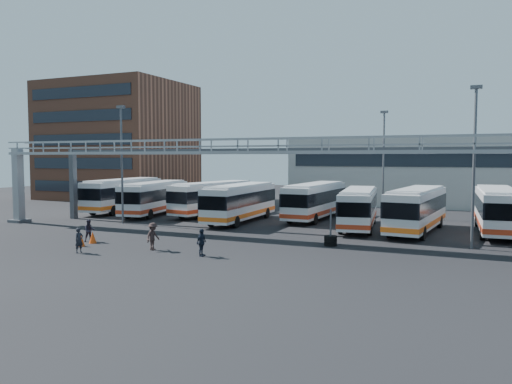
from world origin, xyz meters
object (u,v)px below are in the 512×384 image
at_px(bus_0, 123,194).
at_px(bus_7, 497,209).
at_px(bus_6, 417,208).
at_px(bus_1, 155,197).
at_px(cone_right, 93,237).
at_px(bus_2, 214,197).
at_px(pedestrian_b, 89,231).
at_px(light_pole_back, 383,158).
at_px(pedestrian_a, 79,240).
at_px(light_pole_mid, 474,158).
at_px(bus_4, 315,200).
at_px(pedestrian_c, 153,236).
at_px(bus_3, 240,201).
at_px(pedestrian_d, 201,243).
at_px(tire_stack, 331,240).
at_px(cone_left, 81,240).
at_px(bus_5, 359,207).
at_px(light_pole_left, 122,158).

relative_size(bus_0, bus_7, 1.02).
bearing_deg(bus_6, bus_1, -178.19).
xyz_separation_m(bus_1, cone_right, (5.71, -15.33, -1.44)).
distance_m(bus_1, bus_2, 5.90).
bearing_deg(pedestrian_b, light_pole_back, 4.47).
bearing_deg(bus_7, pedestrian_a, -144.04).
bearing_deg(light_pole_mid, bus_4, 142.31).
xyz_separation_m(bus_1, pedestrian_c, (10.91, -15.80, -0.97)).
height_order(light_pole_mid, bus_1, light_pole_mid).
distance_m(bus_0, bus_4, 20.68).
xyz_separation_m(bus_3, pedestrian_d, (4.48, -14.77, -1.06)).
xyz_separation_m(bus_7, tire_stack, (-10.14, -10.10, -1.50)).
relative_size(light_pole_back, bus_1, 0.91).
relative_size(light_pole_back, pedestrian_c, 5.93).
relative_size(bus_2, pedestrian_c, 6.51).
xyz_separation_m(pedestrian_a, tire_stack, (13.29, 8.45, -0.36)).
xyz_separation_m(light_pole_back, bus_3, (-10.93, -9.14, -3.86)).
distance_m(bus_0, bus_6, 30.21).
bearing_deg(light_pole_back, cone_left, -122.27).
xyz_separation_m(bus_2, cone_right, (0.21, -17.45, -1.45)).
distance_m(bus_4, bus_5, 6.48).
distance_m(bus_0, bus_7, 35.68).
height_order(bus_5, pedestrian_c, bus_5).
height_order(bus_4, pedestrian_b, bus_4).
distance_m(bus_7, pedestrian_c, 25.54).
xyz_separation_m(bus_6, pedestrian_b, (-20.11, -13.26, -1.12)).
relative_size(bus_2, tire_stack, 4.70).
bearing_deg(pedestrian_a, light_pole_mid, -53.33).
height_order(bus_3, cone_left, bus_3).
bearing_deg(bus_3, bus_0, 167.80).
bearing_deg(pedestrian_c, bus_3, 6.63).
distance_m(light_pole_left, bus_1, 7.56).
xyz_separation_m(light_pole_left, pedestrian_b, (3.97, -8.54, -4.96)).
bearing_deg(bus_4, tire_stack, -67.04).
distance_m(pedestrian_c, cone_right, 5.24).
distance_m(bus_1, pedestrian_b, 15.80).
xyz_separation_m(cone_left, tire_stack, (14.80, 6.67, 0.02)).
distance_m(bus_5, bus_6, 4.56).
relative_size(bus_0, bus_4, 1.04).
relative_size(light_pole_left, pedestrian_b, 6.69).
bearing_deg(bus_4, bus_3, -139.19).
distance_m(pedestrian_a, cone_left, 2.37).
bearing_deg(pedestrian_c, pedestrian_d, -93.87).
relative_size(bus_3, pedestrian_a, 7.31).
relative_size(bus_2, pedestrian_b, 7.35).
height_order(bus_3, bus_6, bus_6).
bearing_deg(tire_stack, cone_left, -155.75).
bearing_deg(light_pole_mid, bus_0, 165.70).
relative_size(bus_2, bus_5, 1.04).
distance_m(bus_3, pedestrian_d, 15.47).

